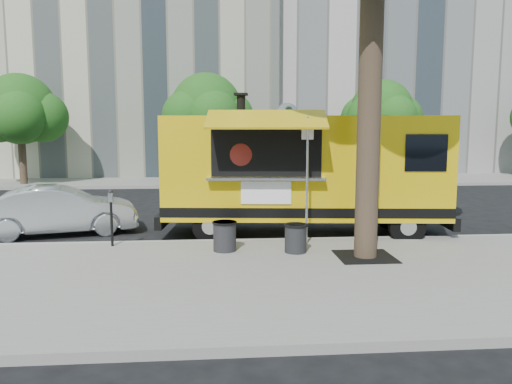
{
  "coord_description": "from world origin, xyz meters",
  "views": [
    {
      "loc": [
        -0.58,
        -12.98,
        2.9
      ],
      "look_at": [
        0.48,
        0.0,
        1.21
      ],
      "focal_mm": 35.0,
      "sensor_mm": 36.0,
      "label": 1
    }
  ],
  "objects_px": {
    "sign_post": "(307,173)",
    "trash_bin_left": "(296,237)",
    "far_tree_b": "(206,109)",
    "far_tree_c": "(382,112)",
    "far_tree_a": "(20,109)",
    "food_truck": "(302,170)",
    "trash_bin_right": "(225,235)",
    "sedan": "(60,210)",
    "parking_meter": "(111,211)"
  },
  "relations": [
    {
      "from": "far_tree_a",
      "to": "trash_bin_right",
      "type": "xyz_separation_m",
      "value": [
        9.61,
        -14.32,
        -3.27
      ]
    },
    {
      "from": "far_tree_a",
      "to": "trash_bin_right",
      "type": "height_order",
      "value": "far_tree_a"
    },
    {
      "from": "far_tree_c",
      "to": "food_truck",
      "type": "bearing_deg",
      "value": -117.09
    },
    {
      "from": "sedan",
      "to": "far_tree_a",
      "type": "bearing_deg",
      "value": 10.27
    },
    {
      "from": "trash_bin_left",
      "to": "far_tree_c",
      "type": "bearing_deg",
      "value": 65.07
    },
    {
      "from": "parking_meter",
      "to": "trash_bin_right",
      "type": "height_order",
      "value": "parking_meter"
    },
    {
      "from": "sign_post",
      "to": "far_tree_b",
      "type": "bearing_deg",
      "value": 100.15
    },
    {
      "from": "sign_post",
      "to": "trash_bin_right",
      "type": "bearing_deg",
      "value": -166.27
    },
    {
      "from": "far_tree_c",
      "to": "sign_post",
      "type": "height_order",
      "value": "far_tree_c"
    },
    {
      "from": "sign_post",
      "to": "sedan",
      "type": "xyz_separation_m",
      "value": [
        -6.35,
        2.3,
        -1.18
      ]
    },
    {
      "from": "far_tree_b",
      "to": "far_tree_c",
      "type": "bearing_deg",
      "value": -1.91
    },
    {
      "from": "sedan",
      "to": "trash_bin_left",
      "type": "bearing_deg",
      "value": -130.86
    },
    {
      "from": "trash_bin_right",
      "to": "sign_post",
      "type": "bearing_deg",
      "value": 13.73
    },
    {
      "from": "far_tree_a",
      "to": "far_tree_b",
      "type": "relative_size",
      "value": 0.97
    },
    {
      "from": "trash_bin_right",
      "to": "far_tree_b",
      "type": "bearing_deg",
      "value": 92.38
    },
    {
      "from": "parking_meter",
      "to": "food_truck",
      "type": "height_order",
      "value": "food_truck"
    },
    {
      "from": "far_tree_a",
      "to": "parking_meter",
      "type": "relative_size",
      "value": 4.01
    },
    {
      "from": "sedan",
      "to": "trash_bin_right",
      "type": "relative_size",
      "value": 6.1
    },
    {
      "from": "far_tree_b",
      "to": "sign_post",
      "type": "bearing_deg",
      "value": -79.85
    },
    {
      "from": "sedan",
      "to": "food_truck",
      "type": "bearing_deg",
      "value": -109.04
    },
    {
      "from": "parking_meter",
      "to": "trash_bin_right",
      "type": "relative_size",
      "value": 2.01
    },
    {
      "from": "food_truck",
      "to": "trash_bin_left",
      "type": "height_order",
      "value": "food_truck"
    },
    {
      "from": "far_tree_c",
      "to": "food_truck",
      "type": "xyz_separation_m",
      "value": [
        -6.25,
        -12.23,
        -1.94
      ]
    },
    {
      "from": "far_tree_c",
      "to": "parking_meter",
      "type": "height_order",
      "value": "far_tree_c"
    },
    {
      "from": "far_tree_b",
      "to": "trash_bin_right",
      "type": "bearing_deg",
      "value": -87.62
    },
    {
      "from": "far_tree_b",
      "to": "sign_post",
      "type": "xyz_separation_m",
      "value": [
        2.55,
        -14.25,
        -1.98
      ]
    },
    {
      "from": "far_tree_b",
      "to": "far_tree_c",
      "type": "relative_size",
      "value": 1.06
    },
    {
      "from": "trash_bin_right",
      "to": "far_tree_c",
      "type": "bearing_deg",
      "value": 59.82
    },
    {
      "from": "far_tree_b",
      "to": "sign_post",
      "type": "distance_m",
      "value": 14.61
    },
    {
      "from": "sedan",
      "to": "sign_post",
      "type": "bearing_deg",
      "value": -123.9
    },
    {
      "from": "far_tree_b",
      "to": "far_tree_c",
      "type": "xyz_separation_m",
      "value": [
        9.0,
        -0.3,
        -0.12
      ]
    },
    {
      "from": "sedan",
      "to": "trash_bin_left",
      "type": "distance_m",
      "value": 6.7
    },
    {
      "from": "food_truck",
      "to": "trash_bin_right",
      "type": "relative_size",
      "value": 11.76
    },
    {
      "from": "far_tree_c",
      "to": "far_tree_b",
      "type": "bearing_deg",
      "value": 178.09
    },
    {
      "from": "sign_post",
      "to": "parking_meter",
      "type": "distance_m",
      "value": 4.64
    },
    {
      "from": "far_tree_a",
      "to": "far_tree_c",
      "type": "bearing_deg",
      "value": 0.32
    },
    {
      "from": "sign_post",
      "to": "trash_bin_left",
      "type": "height_order",
      "value": "sign_post"
    },
    {
      "from": "sign_post",
      "to": "trash_bin_right",
      "type": "distance_m",
      "value": 2.41
    },
    {
      "from": "parking_meter",
      "to": "far_tree_a",
      "type": "bearing_deg",
      "value": 117.15
    },
    {
      "from": "parking_meter",
      "to": "sedan",
      "type": "height_order",
      "value": "parking_meter"
    },
    {
      "from": "far_tree_b",
      "to": "sedan",
      "type": "height_order",
      "value": "far_tree_b"
    },
    {
      "from": "far_tree_a",
      "to": "sedan",
      "type": "distance_m",
      "value": 13.04
    },
    {
      "from": "food_truck",
      "to": "sedan",
      "type": "relative_size",
      "value": 1.93
    },
    {
      "from": "far_tree_a",
      "to": "parking_meter",
      "type": "bearing_deg",
      "value": -62.85
    },
    {
      "from": "far_tree_a",
      "to": "food_truck",
      "type": "distance_m",
      "value": 17.0
    },
    {
      "from": "sign_post",
      "to": "trash_bin_left",
      "type": "xyz_separation_m",
      "value": [
        -0.37,
        -0.73,
        -1.36
      ]
    },
    {
      "from": "far_tree_c",
      "to": "sign_post",
      "type": "relative_size",
      "value": 1.74
    },
    {
      "from": "food_truck",
      "to": "trash_bin_left",
      "type": "distance_m",
      "value": 2.83
    },
    {
      "from": "far_tree_a",
      "to": "far_tree_b",
      "type": "height_order",
      "value": "far_tree_b"
    },
    {
      "from": "far_tree_a",
      "to": "far_tree_c",
      "type": "xyz_separation_m",
      "value": [
        18.0,
        0.1,
        -0.06
      ]
    }
  ]
}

